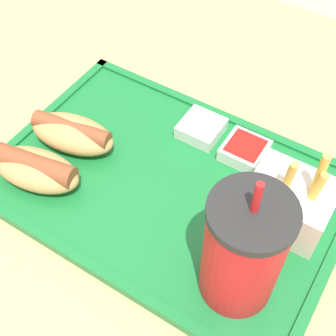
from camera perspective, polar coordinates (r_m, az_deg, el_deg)
The scene contains 8 objects.
dining_table at distance 0.90m, azimuth -3.60°, elevation -16.30°, with size 1.07×0.97×0.73m.
food_tray at distance 0.57m, azimuth 0.00°, elevation -2.15°, with size 0.42×0.29×0.01m.
soda_cup at distance 0.44m, azimuth 9.14°, elevation -9.97°, with size 0.08×0.08×0.17m.
hot_dog_far at distance 0.58m, azimuth -15.85°, elevation -0.07°, with size 0.12×0.08×0.04m.
hot_dog_near at distance 0.61m, azimuth -11.59°, elevation 4.19°, with size 0.12×0.08×0.04m.
fries_carton at distance 0.53m, azimuth 14.58°, elevation -4.06°, with size 0.09×0.07×0.12m.
sauce_cup_mayo at distance 0.62m, azimuth 4.09°, elevation 4.93°, with size 0.05×0.05×0.02m.
sauce_cup_ketchup at distance 0.60m, azimuth 9.34°, elevation 2.18°, with size 0.05×0.05×0.02m.
Camera 1 is at (-0.23, 0.26, 1.20)m, focal length 50.00 mm.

